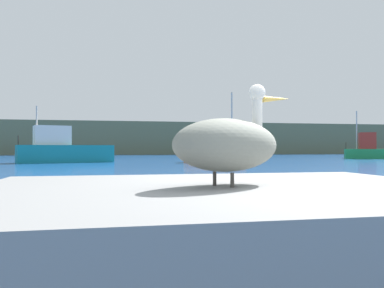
{
  "coord_description": "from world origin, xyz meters",
  "views": [
    {
      "loc": [
        -1.97,
        -3.25,
        1.15
      ],
      "look_at": [
        1.21,
        12.33,
        1.3
      ],
      "focal_mm": 36.37,
      "sensor_mm": 36.0,
      "label": 1
    }
  ],
  "objects_px": {
    "fishing_boat_green": "(373,150)",
    "fishing_boat_orange": "(215,152)",
    "pelican": "(229,144)",
    "fishing_boat_teal": "(63,150)"
  },
  "relations": [
    {
      "from": "pelican",
      "to": "fishing_boat_orange",
      "type": "distance_m",
      "value": 27.38
    },
    {
      "from": "fishing_boat_orange",
      "to": "fishing_boat_green",
      "type": "bearing_deg",
      "value": 20.94
    },
    {
      "from": "fishing_boat_green",
      "to": "fishing_boat_teal",
      "type": "bearing_deg",
      "value": 36.17
    },
    {
      "from": "fishing_boat_green",
      "to": "fishing_boat_orange",
      "type": "height_order",
      "value": "fishing_boat_orange"
    },
    {
      "from": "fishing_boat_green",
      "to": "fishing_boat_orange",
      "type": "distance_m",
      "value": 19.82
    },
    {
      "from": "fishing_boat_green",
      "to": "fishing_boat_orange",
      "type": "bearing_deg",
      "value": 46.97
    },
    {
      "from": "fishing_boat_orange",
      "to": "pelican",
      "type": "bearing_deg",
      "value": -102.6
    },
    {
      "from": "pelican",
      "to": "fishing_boat_green",
      "type": "bearing_deg",
      "value": 21.6
    },
    {
      "from": "fishing_boat_teal",
      "to": "fishing_boat_orange",
      "type": "height_order",
      "value": "fishing_boat_orange"
    },
    {
      "from": "pelican",
      "to": "fishing_boat_teal",
      "type": "relative_size",
      "value": 0.18
    }
  ]
}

